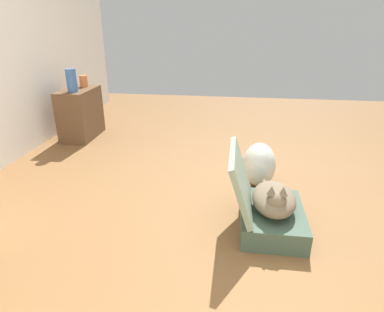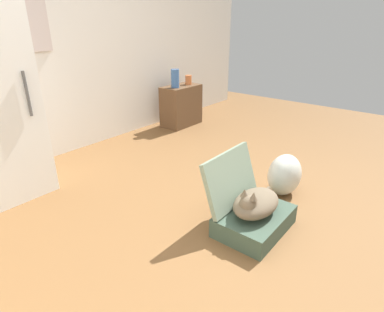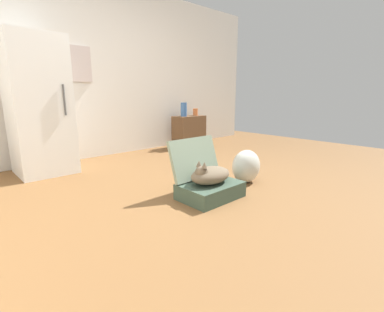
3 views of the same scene
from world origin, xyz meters
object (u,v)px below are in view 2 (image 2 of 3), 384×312
at_px(vase_short, 188,80).
at_px(suitcase_base, 254,221).
at_px(plastic_bag_white, 285,175).
at_px(vase_tall, 175,78).
at_px(side_table, 181,106).
at_px(cat, 255,203).

bearing_deg(vase_short, suitcase_base, -130.29).
height_order(suitcase_base, plastic_bag_white, plastic_bag_white).
relative_size(plastic_bag_white, vase_tall, 1.49).
distance_m(plastic_bag_white, vase_tall, 2.21).
bearing_deg(plastic_bag_white, vase_tall, 67.63).
relative_size(suitcase_base, side_table, 0.99).
bearing_deg(side_table, cat, -127.84).
xyz_separation_m(suitcase_base, plastic_bag_white, (0.63, 0.06, 0.11)).
bearing_deg(vase_short, cat, -130.48).
relative_size(cat, vase_short, 3.92).
bearing_deg(side_table, vase_tall, -171.92).
bearing_deg(cat, vase_short, 49.52).
distance_m(plastic_bag_white, side_table, 2.23).
distance_m(cat, side_table, 2.62).
distance_m(suitcase_base, vase_tall, 2.58).
bearing_deg(plastic_bag_white, side_table, 64.41).
bearing_deg(suitcase_base, vase_tall, 54.68).
bearing_deg(vase_short, plastic_bag_white, -119.05).
bearing_deg(cat, vase_tall, 54.46).
relative_size(plastic_bag_white, vase_short, 2.83).
distance_m(side_table, vase_tall, 0.43).
bearing_deg(cat, plastic_bag_white, 5.41).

